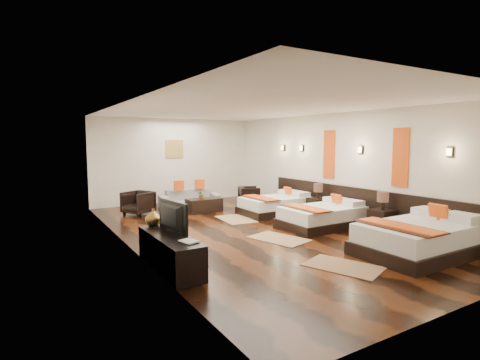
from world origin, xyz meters
TOP-DOWN VIEW (x-y plane):
  - floor at (0.00, 0.00)m, footprint 5.50×9.50m
  - ceiling at (0.00, 0.00)m, footprint 5.50×9.50m
  - back_wall at (0.00, 4.75)m, footprint 5.50×0.01m
  - left_wall at (-2.75, 0.00)m, footprint 0.01×9.50m
  - right_wall at (2.75, 0.00)m, footprint 0.01×9.50m
  - headboard_panel at (2.71, -0.80)m, footprint 0.08×6.60m
  - bed_near at (1.70, -3.14)m, footprint 2.32×1.46m
  - bed_mid at (1.70, -0.61)m, footprint 2.01×1.26m
  - bed_far at (1.69, 1.29)m, footprint 1.95×1.23m
  - nightstand_a at (2.44, -1.70)m, footprint 0.47×0.47m
  - nightstand_b at (2.44, 0.39)m, footprint 0.46×0.46m
  - jute_mat_near at (-0.02, -2.91)m, footprint 1.13×1.39m
  - jute_mat_mid at (0.12, -0.96)m, footprint 1.05×1.36m
  - jute_mat_far at (0.33, 1.22)m, footprint 0.86×1.26m
  - tv_console at (-2.50, -1.51)m, footprint 0.50×1.80m
  - tv at (-2.45, -1.32)m, footprint 0.24×0.91m
  - book at (-2.50, -2.09)m, footprint 0.27×0.32m
  - figurine at (-2.50, -0.70)m, footprint 0.33×0.33m
  - sofa at (0.05, 3.62)m, footprint 1.95×0.98m
  - armchair_left at (-1.69, 3.19)m, footprint 0.97×0.96m
  - armchair_right at (1.91, 3.07)m, footprint 0.81×0.80m
  - coffee_table at (0.05, 2.57)m, footprint 1.01×0.52m
  - table_plant at (-0.02, 2.57)m, footprint 0.24×0.22m
  - orange_panel_a at (2.73, -1.90)m, footprint 0.04×0.40m
  - orange_panel_b at (2.73, 0.30)m, footprint 0.04×0.40m
  - sconce_near at (2.70, -3.00)m, footprint 0.07×0.12m
  - sconce_mid at (2.70, -0.80)m, footprint 0.07×0.12m
  - sconce_far at (2.70, 1.40)m, footprint 0.07×0.12m
  - sconce_lounge at (2.70, 2.30)m, footprint 0.07×0.12m
  - gold_artwork at (0.00, 4.73)m, footprint 0.60×0.04m

SIDE VIEW (x-z plane):
  - floor at x=0.00m, z-range -0.01..0.01m
  - jute_mat_near at x=-0.02m, z-range 0.00..0.01m
  - jute_mat_mid at x=0.12m, z-range 0.00..0.01m
  - jute_mat_far at x=0.33m, z-range 0.00..0.01m
  - coffee_table at x=0.05m, z-range 0.00..0.40m
  - bed_far at x=1.69m, z-range -0.12..0.63m
  - bed_mid at x=1.70m, z-range -0.12..0.65m
  - sofa at x=0.05m, z-range 0.00..0.55m
  - tv_console at x=-2.50m, z-range 0.00..0.55m
  - armchair_right at x=1.91m, z-range 0.00..0.58m
  - bed_near at x=1.70m, z-range -0.14..0.75m
  - nightstand_b at x=2.44m, z-range -0.14..0.77m
  - nightstand_a at x=2.44m, z-range -0.14..0.79m
  - armchair_left at x=-1.69m, z-range 0.00..0.66m
  - headboard_panel at x=2.71m, z-range 0.00..0.90m
  - table_plant at x=-0.02m, z-range 0.40..0.64m
  - book at x=-2.50m, z-range 0.55..0.58m
  - figurine at x=-2.50m, z-range 0.55..0.86m
  - tv at x=-2.45m, z-range 0.55..1.07m
  - back_wall at x=0.00m, z-range 0.00..2.80m
  - left_wall at x=-2.75m, z-range 0.00..2.80m
  - right_wall at x=2.75m, z-range 0.00..2.80m
  - orange_panel_a at x=2.73m, z-range 1.05..2.35m
  - orange_panel_b at x=2.73m, z-range 1.05..2.35m
  - gold_artwork at x=0.00m, z-range 1.50..2.10m
  - sconce_near at x=2.70m, z-range 1.76..1.94m
  - sconce_mid at x=2.70m, z-range 1.76..1.94m
  - sconce_far at x=2.70m, z-range 1.76..1.94m
  - sconce_lounge at x=2.70m, z-range 1.76..1.94m
  - ceiling at x=0.00m, z-range 2.79..2.80m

